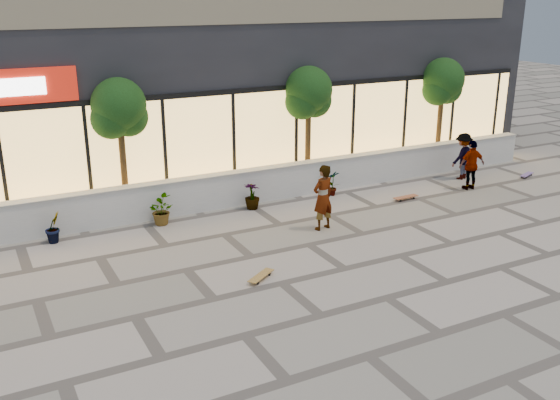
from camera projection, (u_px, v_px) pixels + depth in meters
name	position (u px, v px, depth m)	size (l,w,h in m)	color
ground	(387.00, 298.00, 13.08)	(80.00, 80.00, 0.00)	#AA9E93
planter_wall	(247.00, 186.00, 18.80)	(22.00, 0.42, 1.04)	white
retail_building	(181.00, 47.00, 22.23)	(24.00, 9.17, 8.50)	black
shrub_b	(53.00, 227.00, 15.87)	(0.45, 0.36, 0.81)	#173310
shrub_c	(160.00, 210.00, 17.10)	(0.73, 0.63, 0.81)	#173310
shrub_d	(252.00, 196.00, 18.33)	(0.45, 0.45, 0.81)	#173310
shrub_e	(333.00, 183.00, 19.56)	(0.43, 0.29, 0.81)	#173310
tree_midwest	(119.00, 112.00, 17.07)	(1.60, 1.50, 3.92)	#4E351C
tree_mideast	(309.00, 96.00, 19.70)	(1.60, 1.50, 3.92)	#4E351C
tree_east	(443.00, 84.00, 22.12)	(1.60, 1.50, 3.92)	#4E351C
skater_center	(323.00, 197.00, 16.60)	(0.65, 0.43, 1.79)	silver
skater_right_near	(472.00, 165.00, 20.05)	(0.95, 0.40, 1.62)	silver
skater_right_far	(463.00, 156.00, 21.19)	(1.03, 0.59, 1.59)	maroon
skateboard_center	(261.00, 276.00, 13.90)	(0.81, 0.64, 0.10)	olive
skateboard_right_near	(406.00, 197.00, 19.23)	(0.86, 0.24, 0.10)	brown
skateboard_right_far	(527.00, 174.00, 21.64)	(0.79, 0.46, 0.09)	#674D8D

